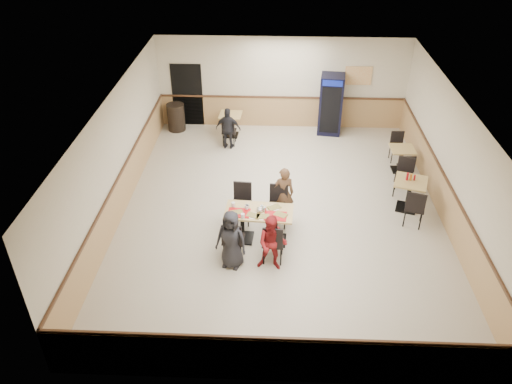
{
  "coord_description": "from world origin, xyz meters",
  "views": [
    {
      "loc": [
        -0.2,
        -10.35,
        7.36
      ],
      "look_at": [
        -0.61,
        -0.5,
        0.9
      ],
      "focal_mm": 35.0,
      "sensor_mm": 36.0,
      "label": 1
    }
  ],
  "objects_px": {
    "lone_diner": "(228,129)",
    "diner_woman_right": "(272,244)",
    "diner_man_opposite": "(283,194)",
    "side_table_far": "(401,156)",
    "trash_bin": "(176,117)",
    "main_table": "(259,221)",
    "diner_woman_left": "(231,240)",
    "side_table_near": "(409,190)",
    "pepsi_cooler": "(331,104)",
    "back_table": "(231,121)"
  },
  "relations": [
    {
      "from": "diner_woman_right",
      "to": "diner_man_opposite",
      "type": "height_order",
      "value": "diner_man_opposite"
    },
    {
      "from": "main_table",
      "to": "diner_woman_left",
      "type": "height_order",
      "value": "diner_woman_left"
    },
    {
      "from": "diner_man_opposite",
      "to": "side_table_far",
      "type": "height_order",
      "value": "diner_man_opposite"
    },
    {
      "from": "diner_woman_right",
      "to": "diner_man_opposite",
      "type": "bearing_deg",
      "value": 89.92
    },
    {
      "from": "main_table",
      "to": "side_table_near",
      "type": "xyz_separation_m",
      "value": [
        3.72,
        1.44,
        -0.0
      ]
    },
    {
      "from": "side_table_far",
      "to": "trash_bin",
      "type": "height_order",
      "value": "trash_bin"
    },
    {
      "from": "side_table_near",
      "to": "back_table",
      "type": "bearing_deg",
      "value": 140.82
    },
    {
      "from": "side_table_near",
      "to": "back_table",
      "type": "distance_m",
      "value": 6.23
    },
    {
      "from": "lone_diner",
      "to": "side_table_near",
      "type": "xyz_separation_m",
      "value": [
        4.83,
        -3.09,
        -0.11
      ]
    },
    {
      "from": "main_table",
      "to": "diner_man_opposite",
      "type": "height_order",
      "value": "diner_man_opposite"
    },
    {
      "from": "back_table",
      "to": "side_table_far",
      "type": "bearing_deg",
      "value": -21.86
    },
    {
      "from": "side_table_far",
      "to": "trash_bin",
      "type": "bearing_deg",
      "value": 160.96
    },
    {
      "from": "lone_diner",
      "to": "side_table_near",
      "type": "distance_m",
      "value": 5.73
    },
    {
      "from": "diner_woman_left",
      "to": "side_table_far",
      "type": "xyz_separation_m",
      "value": [
        4.48,
        4.25,
        -0.22
      ]
    },
    {
      "from": "back_table",
      "to": "diner_man_opposite",
      "type": "bearing_deg",
      "value": -69.61
    },
    {
      "from": "side_table_far",
      "to": "diner_man_opposite",
      "type": "bearing_deg",
      "value": -143.86
    },
    {
      "from": "side_table_near",
      "to": "trash_bin",
      "type": "height_order",
      "value": "trash_bin"
    },
    {
      "from": "diner_woman_right",
      "to": "diner_man_opposite",
      "type": "xyz_separation_m",
      "value": [
        0.24,
        1.86,
        0.05
      ]
    },
    {
      "from": "pepsi_cooler",
      "to": "main_table",
      "type": "bearing_deg",
      "value": -103.03
    },
    {
      "from": "side_table_far",
      "to": "trash_bin",
      "type": "relative_size",
      "value": 0.79
    },
    {
      "from": "diner_man_opposite",
      "to": "side_table_near",
      "type": "bearing_deg",
      "value": -177.54
    },
    {
      "from": "back_table",
      "to": "pepsi_cooler",
      "type": "relative_size",
      "value": 0.38
    },
    {
      "from": "diner_woman_right",
      "to": "trash_bin",
      "type": "distance_m",
      "value": 7.43
    },
    {
      "from": "diner_woman_right",
      "to": "back_table",
      "type": "bearing_deg",
      "value": 109.99
    },
    {
      "from": "side_table_near",
      "to": "diner_woman_right",
      "type": "bearing_deg",
      "value": -144.89
    },
    {
      "from": "diner_woman_right",
      "to": "trash_bin",
      "type": "bearing_deg",
      "value": 123.3
    },
    {
      "from": "diner_man_opposite",
      "to": "pepsi_cooler",
      "type": "xyz_separation_m",
      "value": [
        1.53,
        4.87,
        0.26
      ]
    },
    {
      "from": "diner_woman_left",
      "to": "lone_diner",
      "type": "height_order",
      "value": "diner_woman_left"
    },
    {
      "from": "diner_woman_left",
      "to": "back_table",
      "type": "relative_size",
      "value": 1.87
    },
    {
      "from": "diner_woman_right",
      "to": "pepsi_cooler",
      "type": "height_order",
      "value": "pepsi_cooler"
    },
    {
      "from": "lone_diner",
      "to": "diner_woman_left",
      "type": "bearing_deg",
      "value": 102.85
    },
    {
      "from": "lone_diner",
      "to": "back_table",
      "type": "bearing_deg",
      "value": -82.88
    },
    {
      "from": "lone_diner",
      "to": "trash_bin",
      "type": "xyz_separation_m",
      "value": [
        -1.83,
        1.2,
        -0.21
      ]
    },
    {
      "from": "side_table_near",
      "to": "pepsi_cooler",
      "type": "bearing_deg",
      "value": 110.69
    },
    {
      "from": "side_table_near",
      "to": "side_table_far",
      "type": "height_order",
      "value": "side_table_near"
    },
    {
      "from": "diner_woman_left",
      "to": "side_table_far",
      "type": "height_order",
      "value": "diner_woman_left"
    },
    {
      "from": "side_table_far",
      "to": "main_table",
      "type": "bearing_deg",
      "value": -139.48
    },
    {
      "from": "trash_bin",
      "to": "lone_diner",
      "type": "bearing_deg",
      "value": -33.13
    },
    {
      "from": "lone_diner",
      "to": "pepsi_cooler",
      "type": "bearing_deg",
      "value": -151.69
    },
    {
      "from": "side_table_near",
      "to": "side_table_far",
      "type": "relative_size",
      "value": 1.36
    },
    {
      "from": "trash_bin",
      "to": "diner_woman_left",
      "type": "bearing_deg",
      "value": -70.25
    },
    {
      "from": "diner_man_opposite",
      "to": "lone_diner",
      "type": "relative_size",
      "value": 1.09
    },
    {
      "from": "side_table_far",
      "to": "diner_woman_right",
      "type": "bearing_deg",
      "value": -129.9
    },
    {
      "from": "side_table_near",
      "to": "pepsi_cooler",
      "type": "distance_m",
      "value": 4.64
    },
    {
      "from": "diner_woman_right",
      "to": "pepsi_cooler",
      "type": "relative_size",
      "value": 0.69
    },
    {
      "from": "main_table",
      "to": "trash_bin",
      "type": "relative_size",
      "value": 1.77
    },
    {
      "from": "lone_diner",
      "to": "main_table",
      "type": "bearing_deg",
      "value": 110.82
    },
    {
      "from": "diner_woman_left",
      "to": "side_table_near",
      "type": "relative_size",
      "value": 1.44
    },
    {
      "from": "back_table",
      "to": "trash_bin",
      "type": "bearing_deg",
      "value": 169.18
    },
    {
      "from": "lone_diner",
      "to": "diner_woman_right",
      "type": "bearing_deg",
      "value": 111.65
    }
  ]
}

